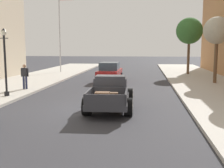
{
  "coord_description": "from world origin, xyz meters",
  "views": [
    {
      "loc": [
        2.46,
        -12.89,
        2.98
      ],
      "look_at": [
        0.75,
        1.55,
        1.0
      ],
      "focal_mm": 44.33,
      "sensor_mm": 36.0,
      "label": 1
    }
  ],
  "objects_px": {
    "pedestrian_sidewalk_left": "(25,75)",
    "street_lamp_near": "(5,57)",
    "hotrod_truck_gunmetal": "(111,92)",
    "car_background_red": "(110,73)",
    "street_tree_third": "(189,31)",
    "flagpole": "(61,21)",
    "street_tree_second": "(217,31)"
  },
  "relations": [
    {
      "from": "pedestrian_sidewalk_left",
      "to": "street_lamp_near",
      "type": "xyz_separation_m",
      "value": [
        0.03,
        -2.57,
        1.3
      ]
    },
    {
      "from": "car_background_red",
      "to": "pedestrian_sidewalk_left",
      "type": "bearing_deg",
      "value": -130.95
    },
    {
      "from": "car_background_red",
      "to": "flagpole",
      "type": "xyz_separation_m",
      "value": [
        -6.28,
        7.06,
        5.0
      ]
    },
    {
      "from": "street_lamp_near",
      "to": "street_tree_third",
      "type": "height_order",
      "value": "street_tree_third"
    },
    {
      "from": "car_background_red",
      "to": "pedestrian_sidewalk_left",
      "type": "xyz_separation_m",
      "value": [
        -4.98,
        -5.74,
        0.32
      ]
    },
    {
      "from": "pedestrian_sidewalk_left",
      "to": "street_tree_third",
      "type": "bearing_deg",
      "value": 43.54
    },
    {
      "from": "street_tree_third",
      "to": "hotrod_truck_gunmetal",
      "type": "bearing_deg",
      "value": -110.74
    },
    {
      "from": "street_lamp_near",
      "to": "street_tree_second",
      "type": "distance_m",
      "value": 15.36
    },
    {
      "from": "hotrod_truck_gunmetal",
      "to": "street_tree_second",
      "type": "relative_size",
      "value": 0.98
    },
    {
      "from": "flagpole",
      "to": "street_tree_second",
      "type": "distance_m",
      "value": 16.81
    },
    {
      "from": "car_background_red",
      "to": "hotrod_truck_gunmetal",
      "type": "bearing_deg",
      "value": -82.55
    },
    {
      "from": "pedestrian_sidewalk_left",
      "to": "street_tree_third",
      "type": "relative_size",
      "value": 0.29
    },
    {
      "from": "hotrod_truck_gunmetal",
      "to": "street_lamp_near",
      "type": "relative_size",
      "value": 1.3
    },
    {
      "from": "street_tree_second",
      "to": "street_lamp_near",
      "type": "bearing_deg",
      "value": -151.11
    },
    {
      "from": "pedestrian_sidewalk_left",
      "to": "street_lamp_near",
      "type": "height_order",
      "value": "street_lamp_near"
    },
    {
      "from": "hotrod_truck_gunmetal",
      "to": "car_background_red",
      "type": "relative_size",
      "value": 1.15
    },
    {
      "from": "street_lamp_near",
      "to": "car_background_red",
      "type": "bearing_deg",
      "value": 59.23
    },
    {
      "from": "car_background_red",
      "to": "flagpole",
      "type": "height_order",
      "value": "flagpole"
    },
    {
      "from": "car_background_red",
      "to": "street_tree_second",
      "type": "height_order",
      "value": "street_tree_second"
    },
    {
      "from": "hotrod_truck_gunmetal",
      "to": "street_lamp_near",
      "type": "height_order",
      "value": "street_lamp_near"
    },
    {
      "from": "street_tree_third",
      "to": "street_tree_second",
      "type": "bearing_deg",
      "value": -81.64
    },
    {
      "from": "street_lamp_near",
      "to": "flagpole",
      "type": "bearing_deg",
      "value": 94.96
    },
    {
      "from": "pedestrian_sidewalk_left",
      "to": "flagpole",
      "type": "xyz_separation_m",
      "value": [
        -1.3,
        12.8,
        4.68
      ]
    },
    {
      "from": "car_background_red",
      "to": "street_lamp_near",
      "type": "distance_m",
      "value": 9.81
    },
    {
      "from": "pedestrian_sidewalk_left",
      "to": "street_lamp_near",
      "type": "relative_size",
      "value": 0.43
    },
    {
      "from": "hotrod_truck_gunmetal",
      "to": "street_tree_second",
      "type": "bearing_deg",
      "value": 52.04
    },
    {
      "from": "hotrod_truck_gunmetal",
      "to": "pedestrian_sidewalk_left",
      "type": "distance_m",
      "value": 7.63
    },
    {
      "from": "street_lamp_near",
      "to": "street_tree_third",
      "type": "distance_m",
      "value": 19.03
    },
    {
      "from": "street_lamp_near",
      "to": "flagpole",
      "type": "relative_size",
      "value": 0.42
    },
    {
      "from": "street_lamp_near",
      "to": "street_tree_third",
      "type": "relative_size",
      "value": 0.67
    },
    {
      "from": "street_lamp_near",
      "to": "street_tree_second",
      "type": "relative_size",
      "value": 0.76
    },
    {
      "from": "flagpole",
      "to": "street_tree_third",
      "type": "bearing_deg",
      "value": -4.35
    }
  ]
}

